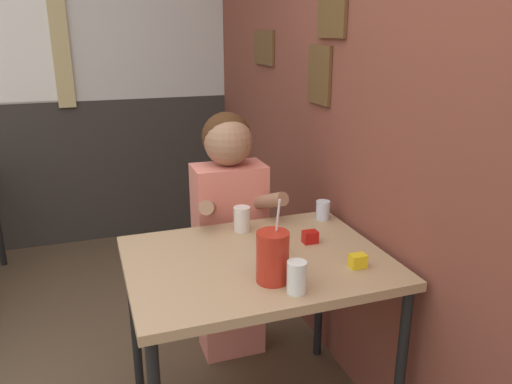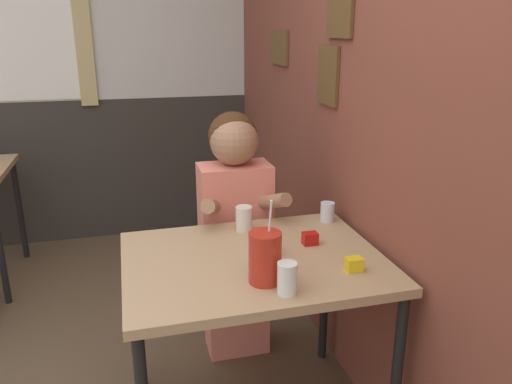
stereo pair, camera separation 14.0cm
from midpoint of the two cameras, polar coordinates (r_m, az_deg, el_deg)
The scene contains 11 objects.
brick_wall_right at distance 2.82m, azimuth 7.18°, elevation 12.85°, with size 0.08×4.63×2.70m.
back_wall at distance 3.98m, azimuth -20.62°, elevation 13.44°, with size 5.74×0.09×2.70m.
main_table at distance 1.95m, azimuth 1.81°, elevation -9.51°, with size 0.98×0.76×0.77m.
person_seated at distance 2.44m, azimuth -0.74°, elevation -4.11°, with size 0.42×0.42×1.24m.
cocktail_pitcher at distance 1.71m, azimuth 3.41°, elevation -7.51°, with size 0.11×0.11×0.30m.
glass_near_pitcher at distance 1.93m, azimuth 3.27°, elevation -5.84°, with size 0.08×0.08×0.10m.
glass_center at distance 1.66m, azimuth 6.03°, elevation -9.83°, with size 0.07×0.07×0.11m.
glass_far_side at distance 2.15m, azimuth 0.47°, elevation -3.08°, with size 0.07×0.07×0.11m.
glass_by_brick at distance 2.29m, azimuth 9.91°, elevation -2.27°, with size 0.06×0.06×0.09m.
condiment_ketchup at distance 2.04m, azimuth 8.16°, elevation -5.31°, with size 0.06×0.04×0.05m.
condiment_mustard at distance 1.86m, azimuth 13.29°, elevation -8.08°, with size 0.06×0.04×0.05m.
Camera 2 is at (0.41, -1.31, 1.60)m, focal length 35.00 mm.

